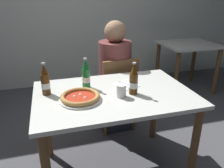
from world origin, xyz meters
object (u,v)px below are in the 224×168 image
object	(u,v)px
dining_table_main	(114,106)
beer_bottle_left	(86,76)
beer_bottle_right	(45,81)
paper_cup	(121,91)
beer_bottle_center	(134,81)
pizza_margherita_near	(80,97)
napkin_with_cutlery	(125,85)
dining_table_background	(188,54)
chair_behind_table	(117,90)
diner_seated	(115,80)

from	to	relation	value
dining_table_main	beer_bottle_left	xyz separation A→B (m)	(-0.19, 0.15, 0.22)
beer_bottle_right	paper_cup	xyz separation A→B (m)	(0.53, -0.20, -0.06)
dining_table_main	beer_bottle_right	size ratio (longest dim) A/B	4.86
beer_bottle_center	pizza_margherita_near	bearing A→B (deg)	179.61
napkin_with_cutlery	paper_cup	world-z (taller)	paper_cup
dining_table_main	paper_cup	size ratio (longest dim) A/B	12.63
dining_table_background	beer_bottle_center	bearing A→B (deg)	-135.04
pizza_margherita_near	beer_bottle_left	size ratio (longest dim) A/B	1.24
napkin_with_cutlery	paper_cup	size ratio (longest dim) A/B	2.45
pizza_margherita_near	dining_table_main	bearing A→B (deg)	12.33
dining_table_background	napkin_with_cutlery	size ratio (longest dim) A/B	3.44
dining_table_main	beer_bottle_right	bearing A→B (deg)	167.69
chair_behind_table	beer_bottle_right	bearing A→B (deg)	30.41
chair_behind_table	pizza_margherita_near	bearing A→B (deg)	49.52
dining_table_main	beer_bottle_right	xyz separation A→B (m)	(-0.50, 0.11, 0.22)
beer_bottle_right	paper_cup	world-z (taller)	beer_bottle_right
chair_behind_table	dining_table_main	bearing A→B (deg)	65.93
pizza_margherita_near	beer_bottle_center	distance (m)	0.41
dining_table_background	dining_table_main	bearing A→B (deg)	-138.83
pizza_margherita_near	paper_cup	xyz separation A→B (m)	(0.30, -0.03, 0.03)
dining_table_main	beer_bottle_left	size ratio (longest dim) A/B	4.86
dining_table_main	diner_seated	xyz separation A→B (m)	(0.21, 0.66, -0.05)
chair_behind_table	paper_cup	distance (m)	0.79
pizza_margherita_near	beer_bottle_center	world-z (taller)	beer_bottle_center
dining_table_background	pizza_margherita_near	bearing A→B (deg)	-142.04
pizza_margherita_near	beer_bottle_right	bearing A→B (deg)	144.14
dining_table_background	paper_cup	size ratio (longest dim) A/B	8.42
dining_table_background	beer_bottle_left	distance (m)	2.17
dining_table_main	napkin_with_cutlery	size ratio (longest dim) A/B	5.15
dining_table_main	paper_cup	distance (m)	0.19
dining_table_main	paper_cup	world-z (taller)	paper_cup
beer_bottle_right	paper_cup	bearing A→B (deg)	-20.27
beer_bottle_center	beer_bottle_right	bearing A→B (deg)	165.01
dining_table_main	diner_seated	world-z (taller)	diner_seated
chair_behind_table	dining_table_background	bearing A→B (deg)	-155.37
diner_seated	napkin_with_cutlery	size ratio (longest dim) A/B	5.19
dining_table_main	diner_seated	size ratio (longest dim) A/B	0.99
paper_cup	dining_table_background	bearing A→B (deg)	43.47
chair_behind_table	beer_bottle_center	distance (m)	0.77
diner_seated	chair_behind_table	bearing A→B (deg)	-83.24
diner_seated	beer_bottle_right	distance (m)	0.93
beer_bottle_left	diner_seated	bearing A→B (deg)	52.44
diner_seated	beer_bottle_right	world-z (taller)	diner_seated
chair_behind_table	beer_bottle_left	distance (m)	0.71
diner_seated	beer_bottle_right	size ratio (longest dim) A/B	4.89
diner_seated	napkin_with_cutlery	xyz separation A→B (m)	(-0.07, -0.55, 0.17)
paper_cup	beer_bottle_right	bearing A→B (deg)	159.73
dining_table_background	paper_cup	world-z (taller)	paper_cup
dining_table_main	napkin_with_cutlery	bearing A→B (deg)	39.30
pizza_margherita_near	paper_cup	bearing A→B (deg)	-5.45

